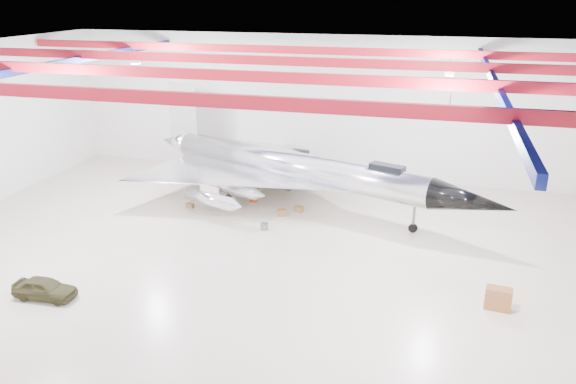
% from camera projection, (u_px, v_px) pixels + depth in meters
% --- Properties ---
extents(floor, '(40.00, 40.00, 0.00)m').
position_uv_depth(floor, '(253.00, 250.00, 32.33)').
color(floor, beige).
rests_on(floor, ground).
extents(wall_back, '(40.00, 0.00, 40.00)m').
position_uv_depth(wall_back, '(313.00, 106.00, 44.06)').
color(wall_back, silver).
rests_on(wall_back, floor).
extents(ceiling, '(40.00, 40.00, 0.00)m').
position_uv_depth(ceiling, '(249.00, 55.00, 28.58)').
color(ceiling, '#0A0F38').
rests_on(ceiling, wall_back).
extents(ceiling_structure, '(39.50, 29.50, 1.08)m').
position_uv_depth(ceiling_structure, '(249.00, 69.00, 28.81)').
color(ceiling_structure, maroon).
rests_on(ceiling_structure, ceiling).
extents(jet_aircraft, '(26.65, 20.00, 7.52)m').
position_uv_depth(jet_aircraft, '(294.00, 170.00, 38.62)').
color(jet_aircraft, silver).
rests_on(jet_aircraft, floor).
extents(jeep, '(3.17, 1.40, 1.06)m').
position_uv_depth(jeep, '(45.00, 288.00, 27.17)').
color(jeep, '#38351C').
rests_on(jeep, floor).
extents(desk, '(1.26, 0.74, 1.09)m').
position_uv_depth(desk, '(498.00, 299.00, 26.22)').
color(desk, brown).
rests_on(desk, floor).
extents(crate_ply, '(0.47, 0.39, 0.32)m').
position_uv_depth(crate_ply, '(190.00, 206.00, 38.55)').
color(crate_ply, olive).
rests_on(crate_ply, floor).
extents(toolbox_red, '(0.50, 0.43, 0.31)m').
position_uv_depth(toolbox_red, '(254.00, 200.00, 39.63)').
color(toolbox_red, '#97290F').
rests_on(toolbox_red, floor).
extents(engine_drum, '(0.51, 0.51, 0.42)m').
position_uv_depth(engine_drum, '(264.00, 226.00, 35.04)').
color(engine_drum, '#59595B').
rests_on(engine_drum, floor).
extents(parts_bin, '(0.66, 0.59, 0.39)m').
position_uv_depth(parts_bin, '(299.00, 209.00, 37.88)').
color(parts_bin, olive).
rests_on(parts_bin, floor).
extents(oil_barrel, '(0.72, 0.65, 0.41)m').
position_uv_depth(oil_barrel, '(282.00, 213.00, 37.22)').
color(oil_barrel, olive).
rests_on(oil_barrel, floor).
extents(spares_box, '(0.47, 0.47, 0.37)m').
position_uv_depth(spares_box, '(288.00, 188.00, 41.92)').
color(spares_box, '#59595B').
rests_on(spares_box, floor).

